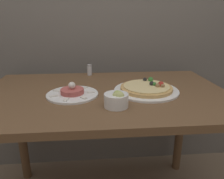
# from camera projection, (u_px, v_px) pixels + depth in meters

# --- Properties ---
(dining_table) EXTENTS (1.29, 0.80, 0.79)m
(dining_table) POSITION_uv_depth(u_px,v_px,m) (105.00, 111.00, 1.18)
(dining_table) COLOR brown
(dining_table) RESTS_ON ground_plane
(pizza_plate) EXTENTS (0.34, 0.34, 0.06)m
(pizza_plate) POSITION_uv_depth(u_px,v_px,m) (147.00, 89.00, 1.15)
(pizza_plate) COLOR white
(pizza_plate) RESTS_ON dining_table
(tartare_plate) EXTENTS (0.26, 0.26, 0.07)m
(tartare_plate) POSITION_uv_depth(u_px,v_px,m) (72.00, 93.00, 1.09)
(tartare_plate) COLOR white
(tartare_plate) RESTS_ON dining_table
(small_bowl) EXTENTS (0.11, 0.11, 0.08)m
(small_bowl) POSITION_uv_depth(u_px,v_px,m) (117.00, 99.00, 0.95)
(small_bowl) COLOR white
(small_bowl) RESTS_ON dining_table
(salt_shaker) EXTENTS (0.03, 0.03, 0.07)m
(salt_shaker) POSITION_uv_depth(u_px,v_px,m) (90.00, 70.00, 1.45)
(salt_shaker) COLOR silver
(salt_shaker) RESTS_ON dining_table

